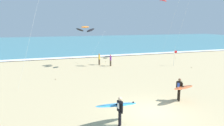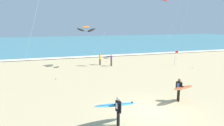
{
  "view_description": "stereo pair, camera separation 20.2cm",
  "coord_description": "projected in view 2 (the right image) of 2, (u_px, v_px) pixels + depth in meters",
  "views": [
    {
      "loc": [
        -6.19,
        -10.66,
        5.56
      ],
      "look_at": [
        -0.58,
        6.59,
        2.02
      ],
      "focal_mm": 32.17,
      "sensor_mm": 36.0,
      "label": 1
    },
    {
      "loc": [
        -5.99,
        -10.72,
        5.56
      ],
      "look_at": [
        -0.58,
        6.59,
        2.02
      ],
      "focal_mm": 32.17,
      "sensor_mm": 36.0,
      "label": 2
    }
  ],
  "objects": [
    {
      "name": "lifeguard_flag",
      "position": [
        175.0,
        57.0,
        26.87
      ],
      "size": [
        0.45,
        0.05,
        2.1
      ],
      "color": "silver",
      "rests_on": "ground"
    },
    {
      "name": "ocean_water",
      "position": [
        70.0,
        42.0,
        62.09
      ],
      "size": [
        160.0,
        60.0,
        0.08
      ],
      "primitive_type": "cube",
      "color": "teal",
      "rests_on": "ground"
    },
    {
      "name": "surfer_lead",
      "position": [
        117.0,
        107.0,
        11.05
      ],
      "size": [
        2.6,
        1.06,
        1.71
      ],
      "color": "black",
      "rests_on": "ground"
    },
    {
      "name": "surfer_trailing",
      "position": [
        181.0,
        88.0,
        14.38
      ],
      "size": [
        2.12,
        1.18,
        1.71
      ],
      "color": "black",
      "rests_on": "ground"
    },
    {
      "name": "shoreline_foam",
      "position": [
        87.0,
        57.0,
        34.25
      ],
      "size": [
        160.0,
        1.67,
        0.01
      ],
      "primitive_type": "cube",
      "color": "white",
      "rests_on": "ocean_water"
    },
    {
      "name": "kite_arc_amber_high",
      "position": [
        86.0,
        29.0,
        25.88
      ],
      "size": [
        4.63,
        3.63,
        5.27
      ],
      "color": "black",
      "rests_on": "ground"
    },
    {
      "name": "bystander_purple_top",
      "position": [
        111.0,
        60.0,
        26.87
      ],
      "size": [
        0.22,
        0.5,
        1.59
      ],
      "color": "#4C3D2D",
      "rests_on": "ground"
    },
    {
      "name": "bystander_yellow_top",
      "position": [
        100.0,
        59.0,
        27.61
      ],
      "size": [
        0.28,
        0.47,
        1.59
      ],
      "color": "#4C3D2D",
      "rests_on": "ground"
    },
    {
      "name": "ground_plane",
      "position": [
        151.0,
        112.0,
        12.86
      ],
      "size": [
        160.0,
        160.0,
        0.0
      ],
      "primitive_type": "plane",
      "color": "tan"
    }
  ]
}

